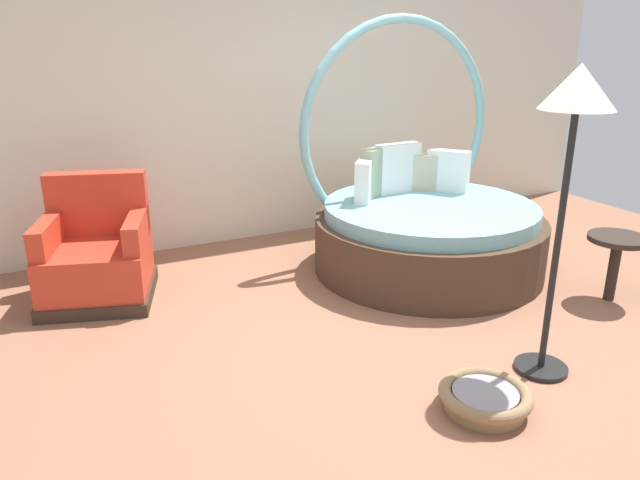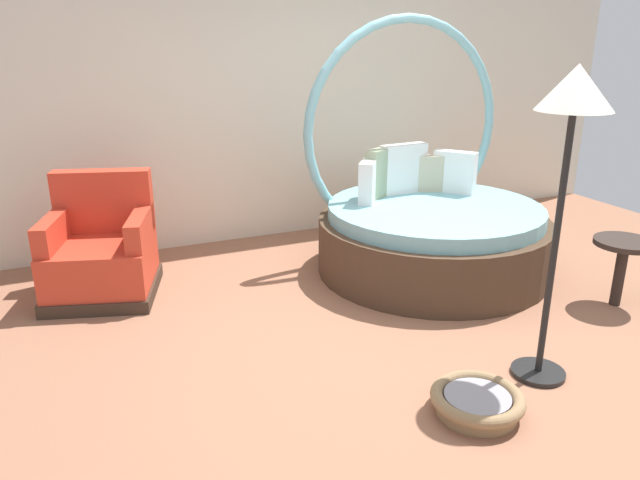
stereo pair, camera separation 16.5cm
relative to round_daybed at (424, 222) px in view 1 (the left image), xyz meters
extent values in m
cube|color=#936047|center=(-0.80, -1.02, -0.42)|extent=(8.00, 8.00, 0.02)
cube|color=silver|center=(-0.80, 1.49, 1.18)|extent=(8.00, 0.12, 3.17)
cylinder|color=#473323|center=(0.00, -0.08, -0.17)|extent=(1.97, 1.97, 0.47)
cylinder|color=#7AB7C1|center=(0.00, -0.08, 0.13)|extent=(1.81, 1.81, 0.12)
torus|color=#7AB7C1|center=(0.00, 0.46, 0.75)|extent=(1.95, 0.08, 1.95)
cube|color=white|center=(0.40, 0.22, 0.38)|extent=(0.32, 0.37, 0.38)
cube|color=#BCB293|center=(0.21, 0.36, 0.35)|extent=(0.35, 0.25, 0.33)
cube|color=white|center=(-0.03, 0.40, 0.41)|extent=(0.45, 0.15, 0.44)
cube|color=#93A37F|center=(-0.24, 0.39, 0.40)|extent=(0.43, 0.30, 0.42)
cube|color=white|center=(-0.45, 0.27, 0.36)|extent=(0.31, 0.35, 0.35)
cube|color=#38281E|center=(-2.66, 0.52, -0.36)|extent=(0.99, 0.99, 0.10)
cube|color=red|center=(-2.66, 0.52, -0.14)|extent=(0.95, 0.95, 0.34)
cube|color=red|center=(-2.57, 0.81, 0.28)|extent=(0.77, 0.37, 0.50)
cube|color=red|center=(-2.97, 0.61, 0.14)|extent=(0.31, 0.69, 0.22)
cube|color=red|center=(-2.35, 0.42, 0.14)|extent=(0.31, 0.69, 0.22)
cylinder|color=#8E704C|center=(-0.94, -1.94, -0.38)|extent=(0.44, 0.44, 0.06)
torus|color=#8E704C|center=(-0.94, -1.94, -0.31)|extent=(0.51, 0.51, 0.07)
cylinder|color=gray|center=(-0.94, -1.94, -0.32)|extent=(0.36, 0.36, 0.05)
cylinder|color=#2D231E|center=(0.90, -1.23, -0.17)|extent=(0.08, 0.08, 0.48)
cylinder|color=#2D231E|center=(0.90, -1.23, 0.09)|extent=(0.44, 0.44, 0.04)
cylinder|color=black|center=(-0.36, -1.77, -0.39)|extent=(0.32, 0.32, 0.03)
cylinder|color=black|center=(-0.36, -1.77, 0.40)|extent=(0.04, 0.04, 1.55)
cone|color=silver|center=(-0.36, -1.77, 1.29)|extent=(0.40, 0.40, 0.24)
camera|label=1|loc=(-3.00, -4.08, 1.56)|focal=33.67mm
camera|label=2|loc=(-2.85, -4.15, 1.56)|focal=33.67mm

